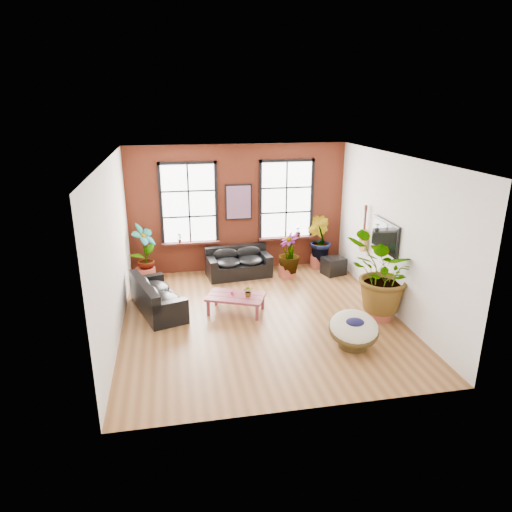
# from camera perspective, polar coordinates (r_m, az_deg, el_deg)

# --- Properties ---
(room) EXTENTS (6.04, 6.54, 3.54)m
(room) POSITION_cam_1_polar(r_m,az_deg,el_deg) (9.72, 0.49, 1.93)
(room) COLOR brown
(room) RESTS_ON ground
(sofa_back) EXTENTS (1.80, 1.02, 0.79)m
(sofa_back) POSITION_cam_1_polar(r_m,az_deg,el_deg) (12.52, -2.24, -0.89)
(sofa_back) COLOR black
(sofa_back) RESTS_ON ground
(sofa_left) EXTENTS (1.34, 2.05, 0.75)m
(sofa_left) POSITION_cam_1_polar(r_m,az_deg,el_deg) (10.63, -12.42, -5.09)
(sofa_left) COLOR black
(sofa_left) RESTS_ON ground
(coffee_table) EXTENTS (1.45, 1.17, 0.49)m
(coffee_table) POSITION_cam_1_polar(r_m,az_deg,el_deg) (10.35, -2.55, -5.21)
(coffee_table) COLOR maroon
(coffee_table) RESTS_ON ground
(papasan_chair) EXTENTS (1.15, 1.16, 0.73)m
(papasan_chair) POSITION_cam_1_polar(r_m,az_deg,el_deg) (9.14, 12.12, -8.95)
(papasan_chair) COLOR #403316
(papasan_chair) RESTS_ON ground
(poster) EXTENTS (0.74, 0.06, 0.98)m
(poster) POSITION_cam_1_polar(r_m,az_deg,el_deg) (12.57, -2.19, 6.75)
(poster) COLOR black
(poster) RESTS_ON room
(tv_wall_unit) EXTENTS (0.13, 1.86, 1.20)m
(tv_wall_unit) POSITION_cam_1_polar(r_m,az_deg,el_deg) (11.10, 15.07, 2.32)
(tv_wall_unit) COLOR black
(tv_wall_unit) RESTS_ON room
(media_box) EXTENTS (0.69, 0.62, 0.48)m
(media_box) POSITION_cam_1_polar(r_m,az_deg,el_deg) (12.81, 9.67, -1.23)
(media_box) COLOR black
(media_box) RESTS_ON ground
(pot_back_left) EXTENTS (0.68, 0.68, 0.38)m
(pot_back_left) POSITION_cam_1_polar(r_m,az_deg,el_deg) (12.49, -13.61, -2.28)
(pot_back_left) COLOR #9E4434
(pot_back_left) RESTS_ON ground
(pot_back_right) EXTENTS (0.60, 0.60, 0.35)m
(pot_back_right) POSITION_cam_1_polar(r_m,az_deg,el_deg) (13.33, 7.83, -0.63)
(pot_back_right) COLOR #9E4434
(pot_back_right) RESTS_ON ground
(pot_right_wall) EXTENTS (0.53, 0.53, 0.38)m
(pot_right_wall) POSITION_cam_1_polar(r_m,az_deg,el_deg) (10.48, 15.28, -6.58)
(pot_right_wall) COLOR #9E4434
(pot_right_wall) RESTS_ON ground
(pot_mid) EXTENTS (0.57, 0.57, 0.35)m
(pot_mid) POSITION_cam_1_polar(r_m,az_deg,el_deg) (12.52, 3.94, -1.80)
(pot_mid) COLOR #9E4434
(pot_mid) RESTS_ON ground
(floor_plant_back_left) EXTENTS (0.86, 0.91, 1.43)m
(floor_plant_back_left) POSITION_cam_1_polar(r_m,az_deg,el_deg) (12.27, -13.74, 0.67)
(floor_plant_back_left) COLOR #314F15
(floor_plant_back_left) RESTS_ON ground
(floor_plant_back_right) EXTENTS (0.90, 0.94, 1.33)m
(floor_plant_back_right) POSITION_cam_1_polar(r_m,az_deg,el_deg) (13.15, 7.83, 2.03)
(floor_plant_back_right) COLOR #314F15
(floor_plant_back_right) RESTS_ON ground
(floor_plant_right_wall) EXTENTS (2.07, 2.04, 1.74)m
(floor_plant_right_wall) POSITION_cam_1_polar(r_m,az_deg,el_deg) (10.15, 15.63, -2.30)
(floor_plant_right_wall) COLOR #314F15
(floor_plant_right_wall) RESTS_ON ground
(floor_plant_mid) EXTENTS (0.72, 0.72, 1.09)m
(floor_plant_mid) POSITION_cam_1_polar(r_m,az_deg,el_deg) (12.34, 4.16, 0.40)
(floor_plant_mid) COLOR #314F15
(floor_plant_mid) RESTS_ON ground
(table_plant) EXTENTS (0.25, 0.23, 0.25)m
(table_plant) POSITION_cam_1_polar(r_m,az_deg,el_deg) (10.22, -0.95, -4.43)
(table_plant) COLOR #314F15
(table_plant) RESTS_ON coffee_table
(sill_plant_left) EXTENTS (0.17, 0.17, 0.27)m
(sill_plant_left) POSITION_cam_1_polar(r_m,az_deg,el_deg) (12.61, -9.54, 2.25)
(sill_plant_left) COLOR #314F15
(sill_plant_left) RESTS_ON room
(sill_plant_right) EXTENTS (0.19, 0.19, 0.27)m
(sill_plant_right) POSITION_cam_1_polar(r_m,az_deg,el_deg) (13.09, 5.28, 3.04)
(sill_plant_right) COLOR #314F15
(sill_plant_right) RESTS_ON room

